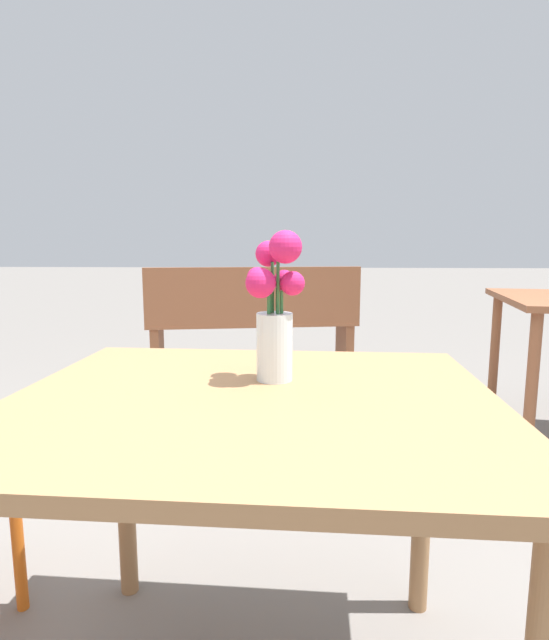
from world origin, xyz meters
name	(u,v)px	position (x,y,z in m)	size (l,w,h in m)	color
table_front	(254,441)	(0.00, 0.00, 0.62)	(0.98, 0.86, 0.72)	#9E7047
flower_vase	(275,313)	(0.04, 0.11, 0.86)	(0.12, 0.12, 0.32)	silver
bench_near	(253,322)	(-0.24, 2.56, 0.46)	(1.53, 0.59, 0.85)	brown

